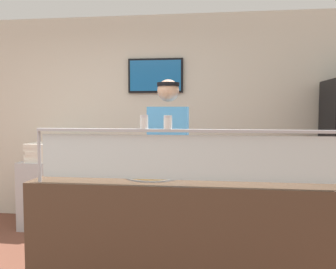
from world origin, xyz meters
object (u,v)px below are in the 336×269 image
at_px(pizza_server, 150,173).
at_px(pizza_box_stack, 52,152).
at_px(parmesan_shaker, 144,123).
at_px(pepper_flake_shaker, 168,123).
at_px(pizza_tray, 153,175).
at_px(worker_figure, 169,158).

relative_size(pizza_server, pizza_box_stack, 0.53).
distance_m(parmesan_shaker, pepper_flake_shaker, 0.17).
height_order(parmesan_shaker, pizza_box_stack, parmesan_shaker).
distance_m(pizza_server, pepper_flake_shaker, 0.50).
distance_m(pizza_tray, pizza_server, 0.04).
height_order(pizza_tray, pizza_box_stack, pizza_box_stack).
bearing_deg(pepper_flake_shaker, pizza_server, 123.96).
xyz_separation_m(pizza_tray, pepper_flake_shaker, (0.15, -0.28, 0.41)).
bearing_deg(pizza_box_stack, parmesan_shaker, -49.83).
height_order(pizza_tray, parmesan_shaker, parmesan_shaker).
bearing_deg(pizza_server, parmesan_shaker, -91.46).
distance_m(parmesan_shaker, pizza_box_stack, 2.44).
relative_size(parmesan_shaker, pepper_flake_shaker, 1.02).
height_order(worker_figure, pizza_box_stack, worker_figure).
bearing_deg(pizza_tray, pizza_server, -139.74).
xyz_separation_m(pepper_flake_shaker, pizza_box_stack, (-1.71, 1.83, -0.43)).
height_order(pizza_tray, pizza_server, pizza_server).
xyz_separation_m(pizza_server, pizza_box_stack, (-1.53, 1.57, -0.04)).
bearing_deg(pizza_server, worker_figure, 82.17).
height_order(pizza_tray, worker_figure, worker_figure).
xyz_separation_m(pizza_tray, parmesan_shaker, (-0.01, -0.28, 0.42)).
bearing_deg(worker_figure, pepper_flake_shaker, -82.68).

